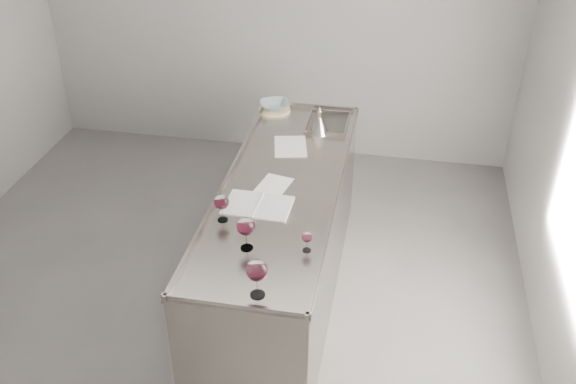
% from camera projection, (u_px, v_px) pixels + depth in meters
% --- Properties ---
extents(room_shell, '(4.54, 5.04, 2.84)m').
position_uv_depth(room_shell, '(188.00, 136.00, 3.76)').
color(room_shell, '#595653').
rests_on(room_shell, ground).
extents(counter, '(0.77, 2.42, 0.97)m').
position_uv_depth(counter, '(282.00, 242.00, 4.43)').
color(counter, gray).
rests_on(counter, ground).
extents(wine_glass_left, '(0.09, 0.09, 0.18)m').
position_uv_depth(wine_glass_left, '(222.00, 202.00, 3.77)').
color(wine_glass_left, white).
rests_on(wine_glass_left, counter).
extents(wine_glass_middle, '(0.10, 0.10, 0.20)m').
position_uv_depth(wine_glass_middle, '(246.00, 227.00, 3.53)').
color(wine_glass_middle, white).
rests_on(wine_glass_middle, counter).
extents(wine_glass_right, '(0.11, 0.11, 0.22)m').
position_uv_depth(wine_glass_right, '(257.00, 271.00, 3.19)').
color(wine_glass_right, white).
rests_on(wine_glass_right, counter).
extents(wine_glass_small, '(0.06, 0.06, 0.13)m').
position_uv_depth(wine_glass_small, '(307.00, 238.00, 3.54)').
color(wine_glass_small, white).
rests_on(wine_glass_small, counter).
extents(notebook, '(0.42, 0.30, 0.02)m').
position_uv_depth(notebook, '(258.00, 205.00, 3.96)').
color(notebook, silver).
rests_on(notebook, counter).
extents(loose_paper_top, '(0.24, 0.30, 0.00)m').
position_uv_depth(loose_paper_top, '(273.00, 186.00, 4.16)').
color(loose_paper_top, white).
rests_on(loose_paper_top, counter).
extents(loose_paper_under, '(0.29, 0.37, 0.00)m').
position_uv_depth(loose_paper_under, '(290.00, 146.00, 4.61)').
color(loose_paper_under, white).
rests_on(loose_paper_under, counter).
extents(trivet, '(0.30, 0.30, 0.02)m').
position_uv_depth(trivet, '(274.00, 110.00, 5.11)').
color(trivet, beige).
rests_on(trivet, counter).
extents(ceramic_bowl, '(0.29, 0.29, 0.06)m').
position_uv_depth(ceramic_bowl, '(274.00, 105.00, 5.09)').
color(ceramic_bowl, '#97ADAF').
rests_on(ceramic_bowl, trivet).
extents(wine_funnel, '(0.15, 0.15, 0.22)m').
position_uv_depth(wine_funnel, '(319.00, 125.00, 4.76)').
color(wine_funnel, '#9D968C').
rests_on(wine_funnel, counter).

